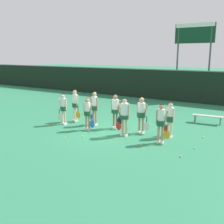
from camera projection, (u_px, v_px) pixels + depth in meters
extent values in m
plane|color=#2D7F56|center=(111.00, 130.00, 13.02)|extent=(140.00, 140.00, 0.00)
cube|color=black|center=(178.00, 86.00, 20.90)|extent=(60.00, 0.06, 2.44)
cube|color=slate|center=(179.00, 70.00, 20.63)|extent=(60.00, 0.08, 0.08)
cylinder|color=#515156|center=(177.00, 62.00, 22.38)|extent=(0.14, 0.14, 6.18)
cylinder|color=#515156|center=(209.00, 62.00, 20.98)|extent=(0.14, 0.14, 6.18)
cube|color=#0F3823|center=(195.00, 33.00, 21.19)|extent=(3.24, 0.12, 1.57)
cube|color=white|center=(195.00, 25.00, 21.00)|extent=(3.11, 0.02, 0.31)
cube|color=#B2B2B7|center=(208.00, 116.00, 14.25)|extent=(1.63, 0.53, 0.04)
cylinder|color=slate|center=(221.00, 121.00, 14.12)|extent=(0.06, 0.06, 0.41)
cylinder|color=slate|center=(220.00, 122.00, 13.90)|extent=(0.06, 0.06, 0.41)
cylinder|color=slate|center=(195.00, 118.00, 14.69)|extent=(0.06, 0.06, 0.41)
cylinder|color=slate|center=(195.00, 119.00, 14.47)|extent=(0.06, 0.06, 0.41)
cylinder|color=beige|center=(65.00, 117.00, 14.05)|extent=(0.10, 0.10, 0.79)
cylinder|color=beige|center=(63.00, 117.00, 14.10)|extent=(0.10, 0.10, 0.79)
cube|color=white|center=(65.00, 124.00, 14.09)|extent=(0.15, 0.26, 0.09)
cube|color=white|center=(62.00, 123.00, 14.15)|extent=(0.15, 0.26, 0.09)
cylinder|color=#194C33|center=(63.00, 108.00, 13.97)|extent=(0.32, 0.32, 0.23)
cylinder|color=white|center=(63.00, 104.00, 13.92)|extent=(0.28, 0.28, 0.64)
sphere|color=beige|center=(63.00, 96.00, 13.83)|extent=(0.22, 0.22, 0.22)
sphere|color=black|center=(63.00, 95.00, 13.84)|extent=(0.20, 0.20, 0.20)
cylinder|color=beige|center=(60.00, 104.00, 13.99)|extent=(0.21, 0.11, 0.61)
cylinder|color=beige|center=(66.00, 105.00, 13.86)|extent=(0.08, 0.08, 0.61)
cylinder|color=black|center=(59.00, 111.00, 14.09)|extent=(0.03, 0.03, 0.25)
ellipsoid|color=silver|center=(59.00, 117.00, 14.15)|extent=(0.29, 0.03, 0.35)
cylinder|color=tan|center=(89.00, 122.00, 13.01)|extent=(0.10, 0.10, 0.77)
cylinder|color=tan|center=(86.00, 122.00, 13.09)|extent=(0.10, 0.10, 0.77)
cube|color=white|center=(89.00, 129.00, 13.06)|extent=(0.13, 0.25, 0.09)
cube|color=white|center=(86.00, 129.00, 13.13)|extent=(0.13, 0.25, 0.09)
cylinder|color=#194C33|center=(87.00, 113.00, 12.95)|extent=(0.34, 0.34, 0.22)
cylinder|color=white|center=(87.00, 109.00, 12.90)|extent=(0.30, 0.30, 0.61)
sphere|color=tan|center=(87.00, 100.00, 12.81)|extent=(0.22, 0.22, 0.22)
sphere|color=#4C331E|center=(87.00, 100.00, 12.82)|extent=(0.20, 0.20, 0.20)
cylinder|color=tan|center=(91.00, 109.00, 12.82)|extent=(0.20, 0.09, 0.59)
cylinder|color=tan|center=(84.00, 109.00, 12.98)|extent=(0.08, 0.08, 0.58)
cylinder|color=black|center=(92.00, 117.00, 12.85)|extent=(0.03, 0.03, 0.28)
ellipsoid|color=blue|center=(92.00, 124.00, 12.92)|extent=(0.32, 0.03, 0.39)
cylinder|color=tan|center=(126.00, 127.00, 12.02)|extent=(0.10, 0.10, 0.84)
cylinder|color=tan|center=(123.00, 127.00, 12.11)|extent=(0.10, 0.10, 0.84)
cube|color=white|center=(126.00, 135.00, 12.07)|extent=(0.13, 0.25, 0.09)
cube|color=white|center=(122.00, 135.00, 12.16)|extent=(0.13, 0.25, 0.09)
cylinder|color=#194C33|center=(125.00, 117.00, 11.96)|extent=(0.40, 0.40, 0.18)
cylinder|color=white|center=(125.00, 111.00, 11.90)|extent=(0.35, 0.35, 0.70)
sphere|color=tan|center=(125.00, 101.00, 11.80)|extent=(0.21, 0.21, 0.21)
sphere|color=black|center=(125.00, 100.00, 11.81)|extent=(0.19, 0.19, 0.19)
cylinder|color=tan|center=(120.00, 111.00, 12.00)|extent=(0.22, 0.09, 0.67)
cylinder|color=tan|center=(129.00, 111.00, 11.81)|extent=(0.08, 0.08, 0.66)
cylinder|color=black|center=(119.00, 119.00, 12.11)|extent=(0.03, 0.03, 0.27)
ellipsoid|color=red|center=(119.00, 126.00, 12.18)|extent=(0.29, 0.03, 0.38)
cylinder|color=tan|center=(162.00, 134.00, 11.05)|extent=(0.10, 0.10, 0.80)
cylinder|color=tan|center=(158.00, 134.00, 11.12)|extent=(0.10, 0.10, 0.80)
cube|color=white|center=(162.00, 142.00, 11.10)|extent=(0.15, 0.25, 0.09)
cube|color=white|center=(158.00, 142.00, 11.17)|extent=(0.15, 0.25, 0.09)
cylinder|color=#194C33|center=(161.00, 123.00, 10.98)|extent=(0.35, 0.35, 0.23)
cylinder|color=white|center=(161.00, 117.00, 10.93)|extent=(0.31, 0.31, 0.67)
sphere|color=tan|center=(162.00, 107.00, 10.84)|extent=(0.19, 0.19, 0.19)
sphere|color=black|center=(162.00, 106.00, 10.85)|extent=(0.18, 0.18, 0.18)
cylinder|color=tan|center=(166.00, 118.00, 10.86)|extent=(0.22, 0.11, 0.64)
cylinder|color=tan|center=(157.00, 117.00, 11.00)|extent=(0.08, 0.08, 0.64)
cylinder|color=black|center=(167.00, 128.00, 10.90)|extent=(0.03, 0.03, 0.26)
ellipsoid|color=orange|center=(167.00, 135.00, 10.96)|extent=(0.28, 0.03, 0.36)
cylinder|color=beige|center=(76.00, 114.00, 14.68)|extent=(0.10, 0.10, 0.85)
cylinder|color=beige|center=(74.00, 114.00, 14.78)|extent=(0.10, 0.10, 0.85)
cube|color=white|center=(76.00, 121.00, 14.74)|extent=(0.15, 0.25, 0.09)
cube|color=white|center=(74.00, 120.00, 14.84)|extent=(0.15, 0.25, 0.09)
cylinder|color=#194C33|center=(75.00, 105.00, 14.62)|extent=(0.33, 0.33, 0.23)
cylinder|color=white|center=(75.00, 100.00, 14.57)|extent=(0.29, 0.29, 0.70)
sphere|color=beige|center=(75.00, 92.00, 14.47)|extent=(0.22, 0.22, 0.22)
sphere|color=olive|center=(75.00, 92.00, 14.48)|extent=(0.20, 0.20, 0.20)
cylinder|color=beige|center=(77.00, 101.00, 14.45)|extent=(0.22, 0.11, 0.67)
cylinder|color=beige|center=(73.00, 100.00, 14.68)|extent=(0.08, 0.08, 0.67)
cylinder|color=black|center=(78.00, 109.00, 14.48)|extent=(0.03, 0.03, 0.29)
ellipsoid|color=orange|center=(78.00, 115.00, 14.55)|extent=(0.31, 0.03, 0.40)
cylinder|color=tan|center=(96.00, 117.00, 13.90)|extent=(0.10, 0.10, 0.85)
cylinder|color=tan|center=(93.00, 117.00, 13.97)|extent=(0.10, 0.10, 0.85)
cube|color=white|center=(96.00, 124.00, 13.96)|extent=(0.13, 0.25, 0.09)
cube|color=white|center=(93.00, 124.00, 14.03)|extent=(0.13, 0.25, 0.09)
cylinder|color=#194C33|center=(95.00, 108.00, 13.83)|extent=(0.33, 0.33, 0.24)
cylinder|color=white|center=(94.00, 103.00, 13.77)|extent=(0.28, 0.28, 0.70)
sphere|color=tan|center=(94.00, 94.00, 13.67)|extent=(0.22, 0.22, 0.22)
sphere|color=olive|center=(95.00, 94.00, 13.68)|extent=(0.20, 0.20, 0.20)
cylinder|color=tan|center=(92.00, 103.00, 13.86)|extent=(0.22, 0.09, 0.67)
cylinder|color=tan|center=(97.00, 103.00, 13.69)|extent=(0.08, 0.08, 0.66)
cylinder|color=black|center=(90.00, 110.00, 13.97)|extent=(0.03, 0.03, 0.26)
ellipsoid|color=blue|center=(90.00, 116.00, 14.04)|extent=(0.32, 0.03, 0.36)
cylinder|color=#8C664C|center=(117.00, 121.00, 13.29)|extent=(0.10, 0.10, 0.82)
cylinder|color=#8C664C|center=(114.00, 120.00, 13.41)|extent=(0.10, 0.10, 0.82)
cube|color=white|center=(116.00, 128.00, 13.35)|extent=(0.13, 0.25, 0.09)
cube|color=white|center=(113.00, 127.00, 13.46)|extent=(0.13, 0.25, 0.09)
cylinder|color=#194C33|center=(115.00, 111.00, 13.25)|extent=(0.40, 0.40, 0.19)
cylinder|color=white|center=(115.00, 106.00, 13.19)|extent=(0.34, 0.34, 0.67)
sphere|color=#8C664C|center=(115.00, 97.00, 13.09)|extent=(0.22, 0.22, 0.22)
sphere|color=#4C331E|center=(116.00, 97.00, 13.10)|extent=(0.20, 0.20, 0.20)
cylinder|color=#8C664C|center=(119.00, 107.00, 13.06)|extent=(0.21, 0.09, 0.64)
cylinder|color=#8C664C|center=(112.00, 106.00, 13.31)|extent=(0.08, 0.08, 0.64)
cylinder|color=black|center=(120.00, 115.00, 13.09)|extent=(0.03, 0.03, 0.27)
ellipsoid|color=black|center=(120.00, 121.00, 13.16)|extent=(0.29, 0.03, 0.37)
cylinder|color=tan|center=(143.00, 125.00, 12.45)|extent=(0.10, 0.10, 0.82)
cylinder|color=tan|center=(139.00, 124.00, 12.55)|extent=(0.10, 0.10, 0.82)
cube|color=white|center=(142.00, 133.00, 12.50)|extent=(0.11, 0.24, 0.09)
cube|color=white|center=(139.00, 132.00, 12.61)|extent=(0.11, 0.24, 0.09)
cylinder|color=#194C33|center=(141.00, 115.00, 12.40)|extent=(0.41, 0.41, 0.25)
cylinder|color=white|center=(141.00, 110.00, 12.34)|extent=(0.36, 0.36, 0.66)
sphere|color=tan|center=(142.00, 100.00, 12.25)|extent=(0.23, 0.23, 0.23)
sphere|color=#D8B772|center=(142.00, 100.00, 12.26)|extent=(0.21, 0.21, 0.21)
cylinder|color=tan|center=(146.00, 110.00, 12.23)|extent=(0.21, 0.08, 0.63)
cylinder|color=tan|center=(138.00, 109.00, 12.46)|extent=(0.08, 0.08, 0.63)
cylinder|color=black|center=(147.00, 119.00, 12.26)|extent=(0.03, 0.03, 0.29)
ellipsoid|color=silver|center=(147.00, 126.00, 12.33)|extent=(0.32, 0.03, 0.40)
cylinder|color=beige|center=(171.00, 129.00, 11.83)|extent=(0.10, 0.10, 0.76)
cylinder|color=beige|center=(168.00, 129.00, 11.94)|extent=(0.10, 0.10, 0.76)
cube|color=white|center=(170.00, 137.00, 11.88)|extent=(0.16, 0.26, 0.09)
cube|color=white|center=(167.00, 136.00, 11.99)|extent=(0.16, 0.26, 0.09)
cylinder|color=#194C33|center=(170.00, 119.00, 11.79)|extent=(0.33, 0.33, 0.26)
cylinder|color=white|center=(170.00, 114.00, 11.74)|extent=(0.29, 0.29, 0.62)
sphere|color=beige|center=(171.00, 105.00, 11.65)|extent=(0.21, 0.21, 0.21)
sphere|color=#4C331E|center=(171.00, 105.00, 11.66)|extent=(0.19, 0.19, 0.19)
cylinder|color=beige|center=(167.00, 114.00, 11.87)|extent=(0.21, 0.11, 0.59)
cylinder|color=beige|center=(174.00, 115.00, 11.62)|extent=(0.08, 0.08, 0.59)
cylinder|color=black|center=(165.00, 122.00, 11.99)|extent=(0.03, 0.03, 0.25)
ellipsoid|color=red|center=(164.00, 128.00, 12.05)|extent=(0.31, 0.03, 0.35)
sphere|color=#CCE033|center=(65.00, 138.00, 11.67)|extent=(0.06, 0.06, 0.06)
sphere|color=#CCE033|center=(195.00, 148.00, 10.45)|extent=(0.07, 0.07, 0.07)
sphere|color=#CCE033|center=(89.00, 132.00, 12.60)|extent=(0.07, 0.07, 0.07)
sphere|color=#CCE033|center=(181.00, 156.00, 9.60)|extent=(0.07, 0.07, 0.07)
sphere|color=#CCE033|center=(203.00, 137.00, 11.83)|extent=(0.07, 0.07, 0.07)
sphere|color=#CCE033|center=(102.00, 138.00, 11.67)|extent=(0.07, 0.07, 0.07)
sphere|color=#CCE033|center=(83.00, 136.00, 11.94)|extent=(0.07, 0.07, 0.07)
sphere|color=#CCE033|center=(53.00, 125.00, 13.97)|extent=(0.07, 0.07, 0.07)
sphere|color=#CCE033|center=(141.00, 145.00, 10.79)|extent=(0.06, 0.06, 0.06)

